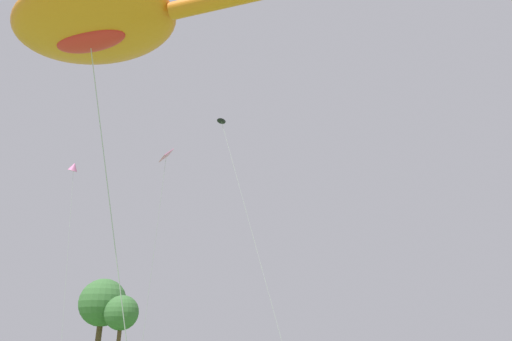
% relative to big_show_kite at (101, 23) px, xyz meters
% --- Properties ---
extents(big_show_kite, '(7.92, 9.67, 10.97)m').
position_rel_big_show_kite_xyz_m(big_show_kite, '(0.00, 0.00, 0.00)').
color(big_show_kite, orange).
rests_on(big_show_kite, ground).
extents(small_kite_box_yellow, '(1.44, 0.89, 13.30)m').
position_rel_big_show_kite_xyz_m(small_kite_box_yellow, '(3.84, 18.57, 2.55)').
color(small_kite_box_yellow, pink).
rests_on(small_kite_box_yellow, ground).
extents(small_kite_delta_white, '(2.62, 2.67, 12.22)m').
position_rel_big_show_kite_xyz_m(small_kite_delta_white, '(7.79, 5.81, 1.09)').
color(small_kite_delta_white, black).
rests_on(small_kite_delta_white, ground).
extents(small_kite_streamer_purple, '(0.80, 3.01, 13.20)m').
position_rel_big_show_kite_xyz_m(small_kite_streamer_purple, '(7.90, 12.97, 1.87)').
color(small_kite_streamer_purple, pink).
rests_on(small_kite_streamer_purple, ground).
extents(tree_shrub_far, '(6.27, 6.27, 10.66)m').
position_rel_big_show_kite_xyz_m(tree_shrub_far, '(17.45, 52.11, -2.82)').
color(tree_shrub_far, '#513823').
rests_on(tree_shrub_far, ground).
extents(tree_oak_right, '(4.44, 4.44, 8.27)m').
position_rel_big_show_kite_xyz_m(tree_oak_right, '(18.99, 48.70, -4.29)').
color(tree_oak_right, '#513823').
rests_on(tree_oak_right, ground).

